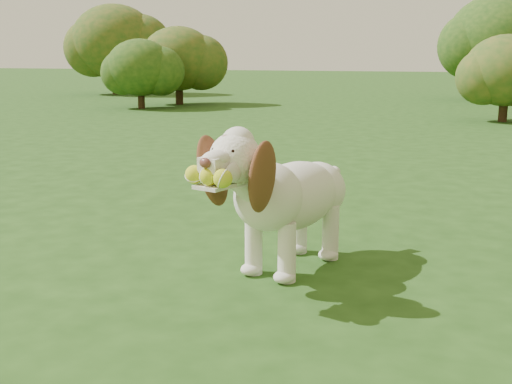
% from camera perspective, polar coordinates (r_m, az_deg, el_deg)
% --- Properties ---
extents(ground, '(80.00, 80.00, 0.00)m').
position_cam_1_polar(ground, '(3.76, 2.30, -4.69)').
color(ground, '#1D3F12').
rests_on(ground, ground).
extents(dog, '(0.61, 1.18, 0.78)m').
position_cam_1_polar(dog, '(3.21, 2.49, -0.01)').
color(dog, silver).
rests_on(dog, ground).
extents(shrub_a, '(1.36, 1.36, 1.41)m').
position_cam_1_polar(shrub_a, '(13.48, -10.26, 10.83)').
color(shrub_a, '#382314').
rests_on(shrub_a, ground).
extents(shrub_c, '(1.37, 1.37, 1.42)m').
position_cam_1_polar(shrub_c, '(11.37, 21.36, 10.02)').
color(shrub_c, '#382314').
rests_on(shrub_c, ground).
extents(shrub_e, '(1.64, 1.64, 1.70)m').
position_cam_1_polar(shrub_e, '(14.48, -6.91, 11.69)').
color(shrub_e, '#382314').
rests_on(shrub_e, ground).
extents(shrub_i, '(2.42, 2.42, 2.51)m').
position_cam_1_polar(shrub_i, '(16.70, 20.78, 12.69)').
color(shrub_i, '#382314').
rests_on(shrub_i, ground).
extents(shrub_g, '(2.36, 2.36, 2.45)m').
position_cam_1_polar(shrub_g, '(18.52, -12.45, 12.94)').
color(shrub_g, '#382314').
rests_on(shrub_g, ground).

